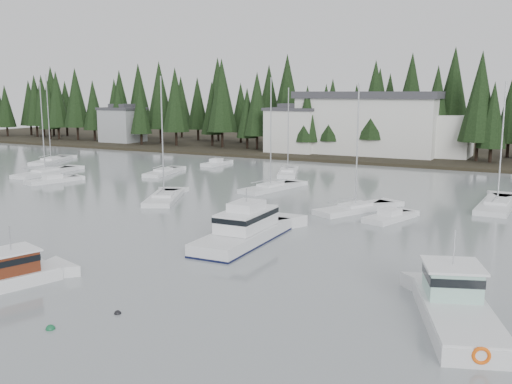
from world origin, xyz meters
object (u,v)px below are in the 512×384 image
(runabout_3, at_px, (216,164))
(sailboat_1, at_px, (288,174))
(harbor_inn, at_px, (380,124))
(cabin_cruiser_center, at_px, (244,233))
(sailboat_8, at_px, (51,162))
(runabout_1, at_px, (390,218))
(sailboat_3, at_px, (271,189))
(sailboat_4, at_px, (164,199))
(sailboat_10, at_px, (497,206))
(house_west, at_px, (294,129))
(lobster_boat_teal, at_px, (456,311))
(sailboat_0, at_px, (46,174))
(runabout_0, at_px, (53,181))
(house_far_west, at_px, (122,124))
(sailboat_7, at_px, (355,210))
(sailboat_9, at_px, (163,173))

(runabout_3, bearing_deg, sailboat_1, -105.97)
(harbor_inn, bearing_deg, cabin_cruiser_center, -83.58)
(sailboat_8, relative_size, runabout_1, 2.42)
(sailboat_3, height_order, sailboat_4, sailboat_3)
(runabout_1, bearing_deg, sailboat_4, 111.84)
(sailboat_10, distance_m, runabout_1, 13.43)
(cabin_cruiser_center, xyz_separation_m, sailboat_10, (15.84, 23.47, -0.65))
(harbor_inn, relative_size, sailboat_8, 2.01)
(house_west, bearing_deg, sailboat_10, -42.76)
(harbor_inn, bearing_deg, sailboat_10, -59.27)
(lobster_boat_teal, distance_m, sailboat_0, 65.19)
(sailboat_3, bearing_deg, runabout_0, 117.84)
(lobster_boat_teal, xyz_separation_m, sailboat_4, (-32.61, 19.65, -0.52))
(house_far_west, xyz_separation_m, sailboat_1, (51.80, -25.90, -4.33))
(sailboat_4, bearing_deg, house_west, -17.97)
(harbor_inn, distance_m, runabout_0, 55.92)
(harbor_inn, height_order, sailboat_3, sailboat_3)
(sailboat_4, distance_m, sailboat_7, 20.13)
(sailboat_3, bearing_deg, cabin_cruiser_center, -146.94)
(sailboat_8, xyz_separation_m, runabout_3, (26.05, 9.22, 0.06))
(sailboat_3, relative_size, runabout_0, 1.92)
(runabout_1, distance_m, runabout_3, 42.95)
(sailboat_7, relative_size, runabout_0, 1.81)
(house_west, xyz_separation_m, house_far_west, (-42.00, 2.00, -0.25))
(cabin_cruiser_center, bearing_deg, lobster_boat_teal, -119.08)
(sailboat_0, height_order, sailboat_7, sailboat_0)
(sailboat_4, xyz_separation_m, sailboat_9, (-12.04, 15.90, -0.00))
(house_west, relative_size, sailboat_10, 0.74)
(cabin_cruiser_center, xyz_separation_m, sailboat_4, (-15.80, 10.96, -0.64))
(cabin_cruiser_center, bearing_deg, sailboat_1, 17.70)
(house_west, height_order, sailboat_10, sailboat_10)
(lobster_boat_teal, height_order, runabout_3, lobster_boat_teal)
(house_far_west, relative_size, sailboat_4, 0.63)
(house_far_west, height_order, sailboat_10, sailboat_10)
(sailboat_0, relative_size, runabout_0, 1.87)
(sailboat_0, distance_m, sailboat_7, 46.32)
(house_far_west, distance_m, harbor_inn, 57.07)
(cabin_cruiser_center, xyz_separation_m, sailboat_0, (-42.23, 18.95, -0.65))
(harbor_inn, relative_size, sailboat_1, 2.37)
(sailboat_10, xyz_separation_m, runabout_3, (-42.22, 15.12, 0.08))
(house_west, distance_m, harbor_inn, 15.45)
(lobster_boat_teal, bearing_deg, sailboat_4, 38.95)
(house_west, xyz_separation_m, sailboat_3, (13.33, -36.45, -4.58))
(house_far_west, relative_size, sailboat_8, 0.58)
(sailboat_9, relative_size, runabout_1, 1.99)
(lobster_boat_teal, height_order, sailboat_7, sailboat_7)
(sailboat_3, distance_m, runabout_0, 28.11)
(sailboat_9, relative_size, runabout_0, 1.72)
(sailboat_3, bearing_deg, sailboat_4, 158.72)
(house_far_west, xyz_separation_m, cabin_cruiser_center, (63.99, -60.46, -3.69))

